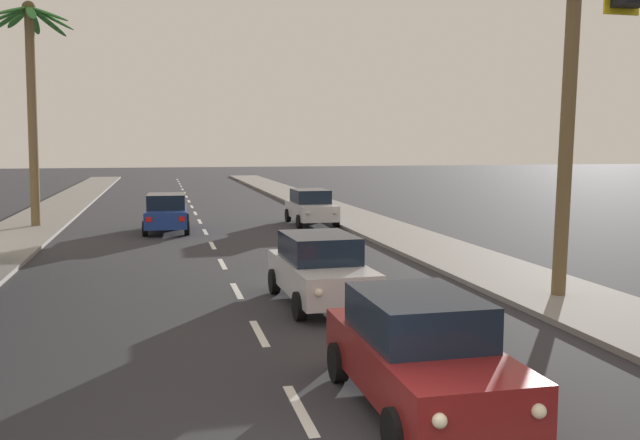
{
  "coord_description": "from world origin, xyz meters",
  "views": [
    {
      "loc": [
        -1.92,
        -6.55,
        3.86
      ],
      "look_at": [
        1.49,
        8.0,
        2.2
      ],
      "focal_mm": 38.55,
      "sensor_mm": 36.0,
      "label": 1
    }
  ],
  "objects_px": {
    "sedan_third_in_queue": "(320,269)",
    "palm_right_second": "(573,22)",
    "sedan_lead_at_stop_bar": "(419,351)",
    "sedan_parked_nearest_kerb": "(311,207)",
    "traffic_signal_mast": "(640,26)",
    "sedan_oncoming_far": "(167,212)",
    "palm_left_third": "(31,74)"
  },
  "relations": [
    {
      "from": "sedan_lead_at_stop_bar",
      "to": "sedan_oncoming_far",
      "type": "height_order",
      "value": "same"
    },
    {
      "from": "sedan_oncoming_far",
      "to": "sedan_parked_nearest_kerb",
      "type": "height_order",
      "value": "same"
    },
    {
      "from": "sedan_parked_nearest_kerb",
      "to": "sedan_lead_at_stop_bar",
      "type": "bearing_deg",
      "value": -98.53
    },
    {
      "from": "sedan_parked_nearest_kerb",
      "to": "traffic_signal_mast",
      "type": "bearing_deg",
      "value": -94.61
    },
    {
      "from": "sedan_third_in_queue",
      "to": "sedan_oncoming_far",
      "type": "bearing_deg",
      "value": 103.11
    },
    {
      "from": "sedan_lead_at_stop_bar",
      "to": "palm_left_third",
      "type": "distance_m",
      "value": 26.59
    },
    {
      "from": "sedan_parked_nearest_kerb",
      "to": "palm_left_third",
      "type": "distance_m",
      "value": 14.02
    },
    {
      "from": "sedan_third_in_queue",
      "to": "palm_right_second",
      "type": "bearing_deg",
      "value": -9.61
    },
    {
      "from": "sedan_third_in_queue",
      "to": "sedan_oncoming_far",
      "type": "relative_size",
      "value": 1.0
    },
    {
      "from": "sedan_lead_at_stop_bar",
      "to": "traffic_signal_mast",
      "type": "bearing_deg",
      "value": -62.42
    },
    {
      "from": "sedan_third_in_queue",
      "to": "sedan_oncoming_far",
      "type": "distance_m",
      "value": 15.3
    },
    {
      "from": "sedan_third_in_queue",
      "to": "sedan_parked_nearest_kerb",
      "type": "bearing_deg",
      "value": 78.35
    },
    {
      "from": "sedan_third_in_queue",
      "to": "palm_left_third",
      "type": "bearing_deg",
      "value": 117.95
    },
    {
      "from": "sedan_parked_nearest_kerb",
      "to": "palm_right_second",
      "type": "bearing_deg",
      "value": -81.29
    },
    {
      "from": "palm_right_second",
      "to": "traffic_signal_mast",
      "type": "bearing_deg",
      "value": -119.0
    },
    {
      "from": "sedan_lead_at_stop_bar",
      "to": "palm_left_third",
      "type": "height_order",
      "value": "palm_left_third"
    },
    {
      "from": "traffic_signal_mast",
      "to": "sedan_oncoming_far",
      "type": "height_order",
      "value": "traffic_signal_mast"
    },
    {
      "from": "traffic_signal_mast",
      "to": "sedan_lead_at_stop_bar",
      "type": "distance_m",
      "value": 5.19
    },
    {
      "from": "sedan_parked_nearest_kerb",
      "to": "palm_right_second",
      "type": "xyz_separation_m",
      "value": [
        2.63,
        -17.16,
        5.91
      ]
    },
    {
      "from": "sedan_lead_at_stop_bar",
      "to": "sedan_parked_nearest_kerb",
      "type": "xyz_separation_m",
      "value": [
        3.45,
        22.98,
        0.0
      ]
    },
    {
      "from": "traffic_signal_mast",
      "to": "sedan_third_in_queue",
      "type": "distance_m",
      "value": 10.46
    },
    {
      "from": "sedan_oncoming_far",
      "to": "traffic_signal_mast",
      "type": "bearing_deg",
      "value": -79.01
    },
    {
      "from": "sedan_parked_nearest_kerb",
      "to": "palm_left_third",
      "type": "bearing_deg",
      "value": 174.33
    },
    {
      "from": "sedan_oncoming_far",
      "to": "sedan_parked_nearest_kerb",
      "type": "xyz_separation_m",
      "value": [
        6.8,
        1.24,
        0.0
      ]
    },
    {
      "from": "palm_left_third",
      "to": "palm_right_second",
      "type": "bearing_deg",
      "value": -50.47
    },
    {
      "from": "palm_left_third",
      "to": "palm_right_second",
      "type": "distance_m",
      "value": 23.86
    },
    {
      "from": "sedan_lead_at_stop_bar",
      "to": "palm_left_third",
      "type": "relative_size",
      "value": 0.44
    },
    {
      "from": "sedan_lead_at_stop_bar",
      "to": "sedan_third_in_queue",
      "type": "bearing_deg",
      "value": 89.01
    },
    {
      "from": "traffic_signal_mast",
      "to": "sedan_parked_nearest_kerb",
      "type": "xyz_separation_m",
      "value": [
        2.06,
        25.62,
        -4.25
      ]
    },
    {
      "from": "sedan_parked_nearest_kerb",
      "to": "palm_left_third",
      "type": "relative_size",
      "value": 0.44
    },
    {
      "from": "sedan_third_in_queue",
      "to": "palm_right_second",
      "type": "relative_size",
      "value": 0.48
    },
    {
      "from": "sedan_lead_at_stop_bar",
      "to": "sedan_oncoming_far",
      "type": "bearing_deg",
      "value": 98.77
    }
  ]
}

